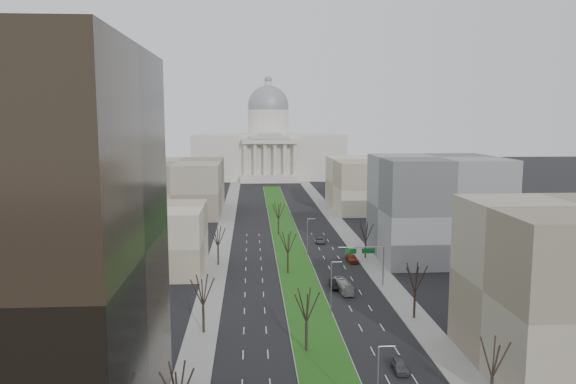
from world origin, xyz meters
name	(u,v)px	position (x,y,z in m)	size (l,w,h in m)	color
ground	(286,235)	(0.00, 120.00, 0.00)	(600.00, 600.00, 0.00)	black
median	(286,235)	(0.00, 118.99, 0.10)	(8.00, 222.03, 0.20)	#999993
sidewalk_left	(219,257)	(-17.50, 95.00, 0.07)	(5.00, 330.00, 0.15)	gray
sidewalk_right	(364,255)	(17.50, 95.00, 0.07)	(5.00, 330.00, 0.15)	gray
capitol	(269,148)	(0.00, 269.59, 16.31)	(80.00, 46.00, 55.00)	beige
building_beige_left	(144,239)	(-33.00, 85.00, 7.00)	(26.00, 22.00, 14.00)	tan
building_grey_right	(437,208)	(34.00, 92.00, 12.00)	(28.00, 26.00, 24.00)	slate
building_far_left	(178,187)	(-35.00, 160.00, 9.00)	(30.00, 40.00, 18.00)	gray
building_far_right	(373,184)	(35.00, 165.00, 9.00)	(30.00, 40.00, 18.00)	tan
tree_left_near	(178,384)	(-17.20, 18.00, 6.61)	(5.10, 5.10, 9.18)	black
tree_left_mid	(203,289)	(-17.20, 48.00, 7.00)	(5.40, 5.40, 9.72)	black
tree_left_far	(218,236)	(-17.20, 88.00, 6.84)	(5.28, 5.28, 9.50)	black
tree_right_near	(493,357)	(17.20, 22.00, 6.69)	(5.16, 5.16, 9.29)	black
tree_right_mid	(415,277)	(17.20, 52.00, 7.16)	(5.52, 5.52, 9.94)	black
tree_right_far	(366,231)	(17.20, 92.00, 6.53)	(5.04, 5.04, 9.07)	black
tree_median_a	(306,304)	(-2.00, 40.00, 7.00)	(5.40, 5.40, 9.72)	black
tree_median_b	(288,242)	(-2.00, 80.00, 7.00)	(5.40, 5.40, 9.72)	black
tree_median_c	(278,211)	(-2.00, 120.00, 7.00)	(5.40, 5.40, 9.72)	black
streetlamp_median_b	(332,287)	(3.76, 55.00, 4.81)	(1.90, 0.20, 9.16)	gray
streetlamp_median_c	(308,237)	(3.76, 95.00, 4.81)	(1.90, 0.20, 9.16)	gray
mast_arm_signs	(370,256)	(13.49, 70.03, 6.11)	(9.12, 0.24, 8.09)	gray
car_grey_near	(400,365)	(9.69, 33.06, 0.76)	(1.79, 4.45, 1.52)	#45484C
car_black	(335,284)	(6.58, 69.60, 0.86)	(1.81, 5.20, 1.71)	black
car_red	(352,258)	(13.50, 89.14, 0.80)	(2.24, 5.52, 1.60)	maroon
car_grey_far	(320,240)	(8.59, 108.96, 0.70)	(2.33, 5.04, 1.40)	#4D5054
box_van	(344,286)	(7.89, 67.01, 1.11)	(1.87, 7.98, 2.22)	#B8B8B8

